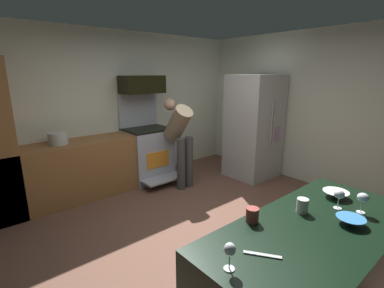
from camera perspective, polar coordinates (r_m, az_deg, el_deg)
The scene contains 18 objects.
ground_plane at distance 3.63m, azimuth 2.60°, elevation -17.47°, with size 5.20×4.80×0.02m, color brown.
wall_back at distance 5.09m, azimuth -15.56°, elevation 7.03°, with size 5.20×0.12×2.60m, color silver.
wall_right at distance 5.20m, azimuth 23.92°, elevation 6.48°, with size 0.12×4.80×2.60m, color silver.
lower_cabinet_run at distance 4.64m, azimuth -23.06°, elevation -5.12°, with size 2.40×0.60×0.90m, color #956035.
oven_range at distance 5.11m, azimuth -9.05°, elevation -1.61°, with size 0.76×0.95×1.56m.
microwave at distance 5.00m, azimuth -10.15°, elevation 11.89°, with size 0.74×0.38×0.30m, color black.
refrigerator at distance 5.28m, azimuth 12.52°, elevation 3.46°, with size 0.85×0.80×1.87m.
person_cook at distance 4.67m, azimuth -2.47°, elevation 1.65°, with size 0.31×0.62×1.48m.
counter_island at distance 2.39m, azimuth 22.76°, elevation -24.51°, with size 1.78×0.80×0.90m, color black.
mixing_bowl_large at distance 2.64m, azimuth 27.29°, elevation -9.11°, with size 0.21×0.21×0.05m, color white.
mixing_bowl_small at distance 2.26m, azimuth 29.65°, elevation -13.48°, with size 0.19×0.19×0.05m, color #367ABA.
wine_glass_near at distance 2.43m, azimuth 31.56°, elevation -9.43°, with size 0.08×0.08×0.16m.
wine_glass_mid at distance 2.41m, azimuth 27.89°, elevation -9.22°, with size 0.08×0.08×0.15m.
wine_glass_far at distance 1.56m, azimuth 7.73°, elevation -20.82°, with size 0.06×0.06×0.16m.
mug_coffee at distance 2.04m, azimuth 12.23°, elevation -14.01°, with size 0.09×0.09×0.10m, color #9A3A35.
mug_tea at distance 2.27m, azimuth 21.63°, elevation -11.62°, with size 0.08×0.08×0.11m, color silver.
knife_chef at distance 1.75m, azimuth 14.18°, elevation -21.12°, with size 0.21×0.02×0.01m, color #B7BABF.
stock_pot at distance 4.45m, azimuth -25.72°, elevation 1.03°, with size 0.27×0.27×0.17m, color silver.
Camera 1 is at (-2.11, -2.25, 1.91)m, focal length 26.09 mm.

